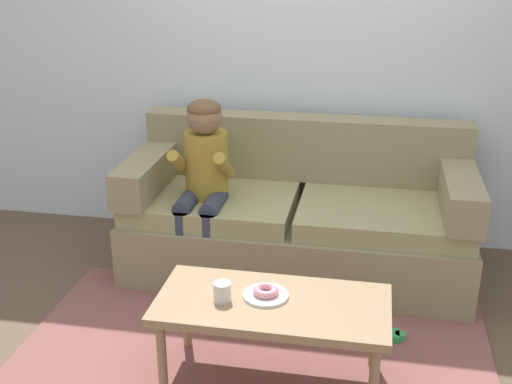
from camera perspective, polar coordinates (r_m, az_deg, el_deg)
ground at (r=3.47m, az=0.19°, el=-12.85°), size 10.00×10.00×0.00m
wall_back at (r=4.30m, az=3.72°, el=13.88°), size 8.00×0.10×2.80m
area_rug at (r=3.27m, az=-0.64°, el=-15.17°), size 2.37×1.64×0.01m
couch at (r=4.04m, az=3.74°, el=-2.35°), size 2.08×0.90×0.91m
coffee_table at (r=2.97m, az=1.46°, el=-10.40°), size 1.06×0.51×0.44m
person_child at (r=3.82m, az=-4.69°, el=1.67°), size 0.34×0.58×1.10m
plate at (r=2.98m, az=0.87°, el=-9.11°), size 0.21×0.21×0.01m
donut at (r=2.96m, az=0.87°, el=-8.70°), size 0.16×0.16×0.04m
mug at (r=2.93m, az=-3.00°, el=-8.81°), size 0.08×0.08×0.09m
toy_controller at (r=3.52m, az=11.22°, el=-12.34°), size 0.23×0.09×0.05m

